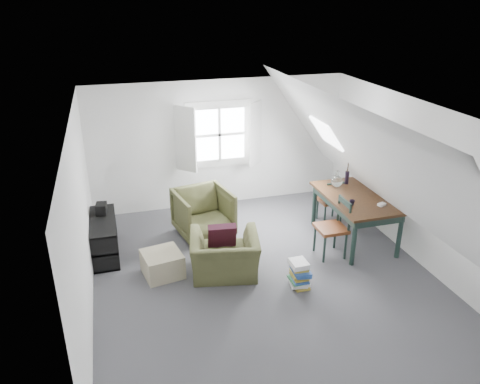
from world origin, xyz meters
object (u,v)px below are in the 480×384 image
object	(u,v)px
armchair_far	(204,234)
media_shelf	(105,240)
dining_chair_far	(331,200)
magazine_stack	(300,274)
armchair_near	(225,274)
ottoman	(162,264)
dining_table	(356,202)
dining_chair_near	(333,227)

from	to	relation	value
armchair_far	media_shelf	size ratio (longest dim) A/B	0.77
dining_chair_far	magazine_stack	bearing A→B (deg)	63.49
armchair_near	ottoman	bearing A→B (deg)	-4.31
dining_table	magazine_stack	xyz separation A→B (m)	(-1.44, -1.06, -0.51)
magazine_stack	media_shelf	bearing A→B (deg)	147.75
armchair_near	ottoman	distance (m)	0.96
ottoman	dining_chair_near	distance (m)	2.76
armchair_far	media_shelf	distance (m)	1.73
armchair_near	armchair_far	size ratio (longest dim) A/B	1.10
dining_chair_near	dining_chair_far	bearing A→B (deg)	160.76
armchair_near	dining_chair_far	xyz separation A→B (m)	(2.32, 1.18, 0.45)
dining_chair_far	dining_chair_near	size ratio (longest dim) A/B	0.88
dining_chair_near	media_shelf	distance (m)	3.71
media_shelf	magazine_stack	size ratio (longest dim) A/B	2.94
ottoman	dining_table	bearing A→B (deg)	3.43
dining_table	media_shelf	bearing A→B (deg)	170.63
dining_chair_far	magazine_stack	size ratio (longest dim) A/B	2.09
armchair_near	dining_chair_far	bearing A→B (deg)	-141.87
armchair_near	media_shelf	world-z (taller)	media_shelf
dining_chair_near	media_shelf	bearing A→B (deg)	-100.77
armchair_far	ottoman	distance (m)	1.40
dining_chair_far	media_shelf	xyz separation A→B (m)	(-4.05, -0.08, -0.17)
armchair_near	magazine_stack	world-z (taller)	magazine_stack
dining_table	dining_chair_far	size ratio (longest dim) A/B	1.92
dining_table	dining_chair_far	distance (m)	0.78
dining_chair_near	magazine_stack	size ratio (longest dim) A/B	2.38
dining_table	magazine_stack	size ratio (longest dim) A/B	4.03
ottoman	dining_chair_near	size ratio (longest dim) A/B	0.57
armchair_near	dining_table	xyz separation A→B (m)	(2.41, 0.45, 0.71)
armchair_near	dining_table	size ratio (longest dim) A/B	0.61
ottoman	magazine_stack	xyz separation A→B (m)	(1.88, -0.86, 0.02)
media_shelf	magazine_stack	xyz separation A→B (m)	(2.70, -1.71, -0.07)
ottoman	dining_table	xyz separation A→B (m)	(3.32, 0.20, 0.53)
dining_table	magazine_stack	bearing A→B (deg)	-144.10
media_shelf	armchair_near	bearing A→B (deg)	-29.85
dining_table	dining_chair_near	world-z (taller)	dining_chair_near
dining_chair_near	magazine_stack	bearing A→B (deg)	-45.91
ottoman	media_shelf	bearing A→B (deg)	134.15
dining_chair_near	armchair_near	bearing A→B (deg)	-82.16
magazine_stack	armchair_far	bearing A→B (deg)	117.55
ottoman	media_shelf	distance (m)	1.18
armchair_far	ottoman	xyz separation A→B (m)	(-0.87, -1.08, 0.18)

